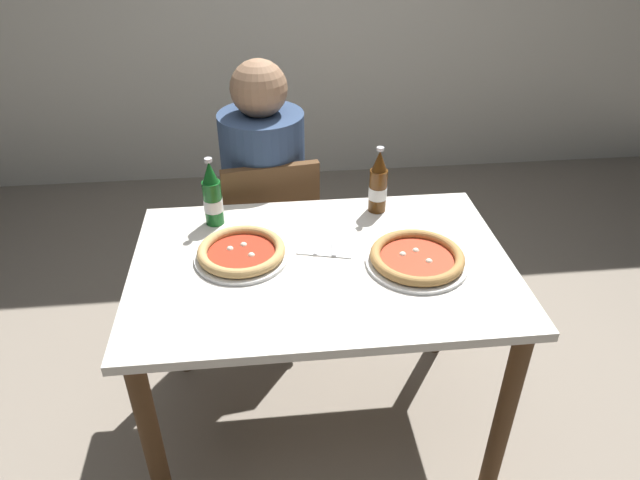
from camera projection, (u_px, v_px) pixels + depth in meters
ground_plane at (321, 419)px, 2.23m from camera, size 8.00×8.00×0.00m
dining_table_main at (322, 290)px, 1.88m from camera, size 1.20×0.80×0.75m
chair_behind_table at (270, 233)px, 2.46m from camera, size 0.45×0.45×0.85m
diner_seated at (266, 207)px, 2.45m from camera, size 0.34×0.34×1.21m
pizza_margherita_near at (242, 252)px, 1.83m from camera, size 0.30×0.30×0.04m
pizza_marinara_far at (417, 258)px, 1.80m from camera, size 0.32×0.32×0.04m
beer_bottle_left at (378, 185)px, 2.04m from camera, size 0.07×0.07×0.25m
beer_bottle_center at (212, 197)px, 1.97m from camera, size 0.07×0.07×0.25m
napkin_with_cutlery at (328, 241)px, 1.92m from camera, size 0.22×0.22×0.01m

